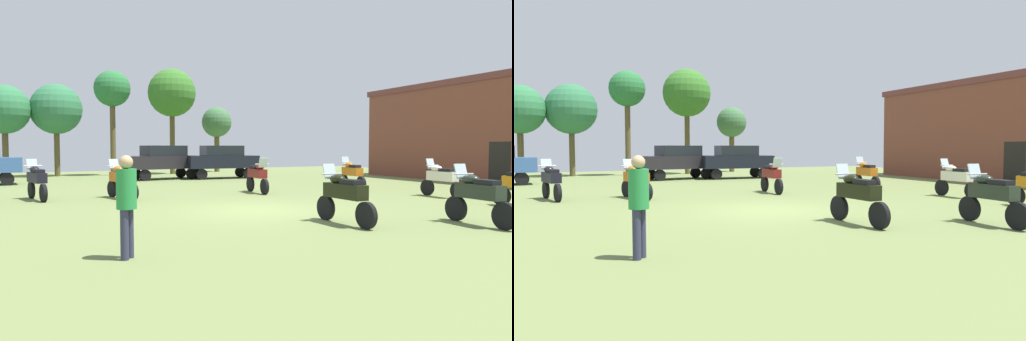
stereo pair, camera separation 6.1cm
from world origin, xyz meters
TOP-DOWN VIEW (x-y plane):
  - ground_plane at (0.00, 0.00)m, footprint 44.00×52.00m
  - motorcycle_2 at (-3.04, 5.01)m, footprint 0.86×2.20m
  - motorcycle_3 at (2.40, 4.72)m, footprint 0.62×2.12m
  - motorcycle_5 at (6.91, 4.28)m, footprint 0.62×2.10m
  - motorcycle_6 at (-5.87, 5.84)m, footprint 0.77×2.18m
  - motorcycle_7 at (8.02, 0.24)m, footprint 0.62×2.09m
  - motorcycle_8 at (3.81, -4.68)m, footprint 0.62×2.10m
  - motorcycle_10 at (0.95, -3.15)m, footprint 0.62×2.18m
  - car_2 at (4.35, 13.72)m, footprint 4.40×2.05m
  - car_3 at (0.96, 14.50)m, footprint 4.55×2.52m
  - person_1 at (-4.51, -4.43)m, footprint 0.48×0.48m
  - tree_1 at (6.83, 21.04)m, footprint 2.32×2.32m
  - tree_2 at (-4.62, 20.27)m, footprint 3.26×3.26m
  - tree_4 at (-7.56, 19.86)m, footprint 3.01×3.01m
  - tree_7 at (-1.16, 19.71)m, footprint 2.40×2.40m
  - tree_8 at (2.90, 19.59)m, footprint 3.37×3.37m

SIDE VIEW (x-z plane):
  - ground_plane at x=0.00m, z-range 0.00..0.02m
  - motorcycle_7 at x=8.02m, z-range 0.00..1.46m
  - motorcycle_2 at x=-3.04m, z-range 0.01..1.46m
  - motorcycle_5 at x=6.91m, z-range 0.00..1.47m
  - motorcycle_3 at x=2.40m, z-range 0.00..1.48m
  - motorcycle_8 at x=3.81m, z-range 0.00..1.48m
  - motorcycle_6 at x=-5.87m, z-range 0.01..1.48m
  - motorcycle_10 at x=0.95m, z-range 0.01..1.48m
  - person_1 at x=-4.51m, z-range 0.17..1.93m
  - car_2 at x=4.35m, z-range 0.19..2.19m
  - car_3 at x=0.96m, z-range 0.19..2.19m
  - tree_1 at x=6.83m, z-range 1.28..6.29m
  - tree_4 at x=-7.56m, z-range 1.34..7.08m
  - tree_2 at x=-4.62m, z-range 1.37..7.38m
  - tree_7 at x=-1.16m, z-range 2.19..9.24m
  - tree_8 at x=2.90m, z-range 2.00..9.43m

